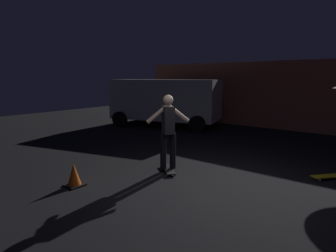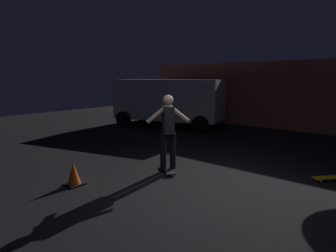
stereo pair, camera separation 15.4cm
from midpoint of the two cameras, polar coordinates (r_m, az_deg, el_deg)
ground_plane at (r=5.48m, az=5.66°, el=-12.88°), size 28.00×28.00×0.00m
low_building at (r=13.87m, az=24.19°, el=5.98°), size 13.60×3.39×2.79m
parked_van at (r=12.36m, az=-0.88°, el=5.39°), size 4.94×3.24×2.03m
skateboard_ridden at (r=6.47m, az=-0.69°, el=-8.72°), size 0.73×0.64×0.07m
skateboard_spare at (r=6.88m, az=29.39°, el=-8.88°), size 0.66×0.72×0.07m
skater at (r=6.22m, az=-0.71°, el=-0.12°), size 0.68×0.82×1.67m
traffic_cone at (r=5.92m, az=-19.26°, el=-9.48°), size 0.34×0.34×0.46m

